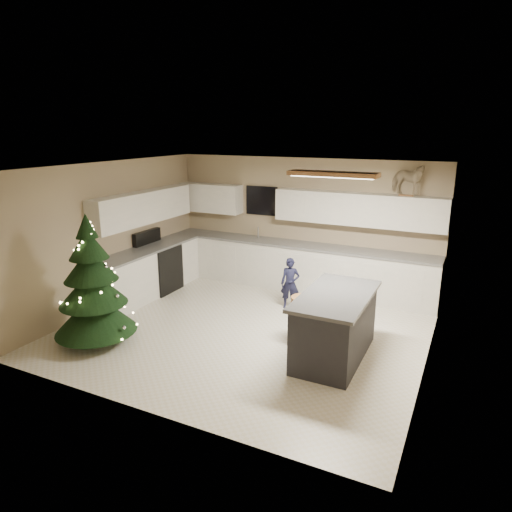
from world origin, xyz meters
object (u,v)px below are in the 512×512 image
island (335,325)px  christmas_tree (93,291)px  toddler (290,283)px  bar_stool (303,308)px  rocking_horse (408,179)px

island → christmas_tree: (-3.39, -1.13, 0.34)m
island → toddler: (-1.25, 1.43, -0.01)m
bar_stool → christmas_tree: 3.15m
christmas_tree → toddler: size_ratio=2.14×
island → rocking_horse: rocking_horse is taller
island → bar_stool: bearing=153.0°
christmas_tree → rocking_horse: bearing=44.1°
island → christmas_tree: size_ratio=0.85×
bar_stool → toddler: 1.30m
christmas_tree → island: bearing=18.5°
island → toddler: island is taller
bar_stool → rocking_horse: (1.05, 2.29, 1.77)m
bar_stool → toddler: toddler is taller
island → toddler: 1.90m
toddler → island: bearing=-63.4°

